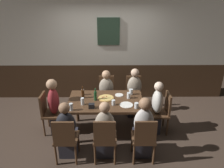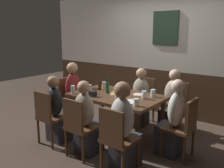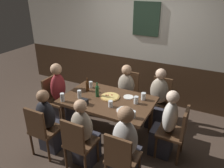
{
  "view_description": "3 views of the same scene",
  "coord_description": "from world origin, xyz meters",
  "px_view_note": "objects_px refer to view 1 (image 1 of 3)",
  "views": [
    {
      "loc": [
        0.1,
        -3.92,
        2.8
      ],
      "look_at": [
        0.13,
        0.03,
        1.09
      ],
      "focal_mm": 34.93,
      "sensor_mm": 36.0,
      "label": 1
    },
    {
      "loc": [
        2.37,
        -3.16,
        1.8
      ],
      "look_at": [
        -0.19,
        0.12,
        0.88
      ],
      "focal_mm": 39.33,
      "sensor_mm": 36.0,
      "label": 2
    },
    {
      "loc": [
        1.55,
        -2.87,
        2.54
      ],
      "look_at": [
        0.1,
        -0.04,
        1.06
      ],
      "focal_mm": 35.46,
      "sensor_mm": 36.0,
      "label": 3
    }
  ],
  "objects_px": {
    "person_right_near": "(143,131)",
    "plate_white_small": "(119,95)",
    "plate_white_large": "(126,105)",
    "person_right_far": "(134,96)",
    "chair_right_far": "(134,92)",
    "pizza": "(106,98)",
    "dining_table": "(106,104)",
    "chair_mid_far": "(106,92)",
    "person_left_near": "(67,134)",
    "chair_right_near": "(144,137)",
    "tumbler_water": "(129,96)",
    "person_head_west": "(57,110)",
    "beer_bottle_green": "(95,96)",
    "highball_clear": "(113,103)",
    "tumbler_short": "(136,106)",
    "chair_mid_near": "(105,138)",
    "pint_glass_pale": "(71,107)",
    "beer_glass_half": "(131,92)",
    "pint_glass_stout": "(83,93)",
    "chair_head_east": "(162,110)",
    "chair_head_west": "(49,111)",
    "person_head_east": "(154,111)",
    "condiment_caddy": "(92,106)",
    "beer_glass_tall": "(83,102)",
    "beer_bottle_brown": "(83,94)",
    "chair_left_near": "(66,138)",
    "person_mid_near": "(105,133)"
  },
  "relations": [
    {
      "from": "person_right_near",
      "to": "plate_white_small",
      "type": "relative_size",
      "value": 6.89
    },
    {
      "from": "plate_white_large",
      "to": "person_right_far",
      "type": "bearing_deg",
      "value": 74.46
    },
    {
      "from": "chair_right_far",
      "to": "pizza",
      "type": "bearing_deg",
      "value": -129.05
    },
    {
      "from": "dining_table",
      "to": "chair_mid_far",
      "type": "relative_size",
      "value": 1.72
    },
    {
      "from": "chair_mid_far",
      "to": "person_left_near",
      "type": "relative_size",
      "value": 0.8
    },
    {
      "from": "chair_right_near",
      "to": "tumbler_water",
      "type": "distance_m",
      "value": 1.04
    },
    {
      "from": "person_head_west",
      "to": "beer_bottle_green",
      "type": "xyz_separation_m",
      "value": [
        0.81,
        0.01,
        0.33
      ]
    },
    {
      "from": "highball_clear",
      "to": "plate_white_small",
      "type": "distance_m",
      "value": 0.44
    },
    {
      "from": "highball_clear",
      "to": "person_right_far",
      "type": "bearing_deg",
      "value": 61.01
    },
    {
      "from": "dining_table",
      "to": "tumbler_short",
      "type": "relative_size",
      "value": 14.0
    },
    {
      "from": "chair_mid_near",
      "to": "person_right_near",
      "type": "distance_m",
      "value": 0.69
    },
    {
      "from": "person_head_west",
      "to": "pizza",
      "type": "height_order",
      "value": "person_head_west"
    },
    {
      "from": "highball_clear",
      "to": "pint_glass_pale",
      "type": "xyz_separation_m",
      "value": [
        -0.78,
        -0.2,
        0.01
      ]
    },
    {
      "from": "dining_table",
      "to": "beer_glass_half",
      "type": "height_order",
      "value": "beer_glass_half"
    },
    {
      "from": "pint_glass_pale",
      "to": "pint_glass_stout",
      "type": "bearing_deg",
      "value": 77.76
    },
    {
      "from": "person_left_near",
      "to": "person_head_west",
      "type": "bearing_deg",
      "value": 115.48
    },
    {
      "from": "person_left_near",
      "to": "person_head_west",
      "type": "distance_m",
      "value": 0.81
    },
    {
      "from": "chair_head_east",
      "to": "tumbler_water",
      "type": "bearing_deg",
      "value": 172.92
    },
    {
      "from": "chair_head_west",
      "to": "beer_glass_half",
      "type": "height_order",
      "value": "chair_head_west"
    },
    {
      "from": "chair_head_east",
      "to": "person_head_east",
      "type": "bearing_deg",
      "value": 180.0
    },
    {
      "from": "chair_head_west",
      "to": "condiment_caddy",
      "type": "xyz_separation_m",
      "value": [
        0.91,
        -0.31,
        0.29
      ]
    },
    {
      "from": "person_left_near",
      "to": "beer_glass_tall",
      "type": "relative_size",
      "value": 7.74
    },
    {
      "from": "person_left_near",
      "to": "beer_glass_half",
      "type": "bearing_deg",
      "value": 39.4
    },
    {
      "from": "pizza",
      "to": "plate_white_large",
      "type": "distance_m",
      "value": 0.49
    },
    {
      "from": "chair_right_far",
      "to": "person_right_near",
      "type": "height_order",
      "value": "person_right_near"
    },
    {
      "from": "person_right_near",
      "to": "beer_glass_half",
      "type": "height_order",
      "value": "person_right_near"
    },
    {
      "from": "beer_bottle_brown",
      "to": "plate_white_large",
      "type": "relative_size",
      "value": 0.98
    },
    {
      "from": "beer_bottle_green",
      "to": "plate_white_small",
      "type": "bearing_deg",
      "value": 23.69
    },
    {
      "from": "chair_right_near",
      "to": "chair_right_far",
      "type": "bearing_deg",
      "value": 90.0
    },
    {
      "from": "pizza",
      "to": "beer_glass_half",
      "type": "distance_m",
      "value": 0.56
    },
    {
      "from": "person_head_west",
      "to": "tumbler_short",
      "type": "bearing_deg",
      "value": -11.33
    },
    {
      "from": "chair_mid_far",
      "to": "chair_right_near",
      "type": "distance_m",
      "value": 1.9
    },
    {
      "from": "beer_bottle_green",
      "to": "beer_bottle_brown",
      "type": "distance_m",
      "value": 0.29
    },
    {
      "from": "chair_left_near",
      "to": "chair_right_far",
      "type": "bearing_deg",
      "value": 53.22
    },
    {
      "from": "pizza",
      "to": "beer_bottle_brown",
      "type": "bearing_deg",
      "value": 175.63
    },
    {
      "from": "chair_left_near",
      "to": "person_left_near",
      "type": "height_order",
      "value": "person_left_near"
    },
    {
      "from": "person_right_far",
      "to": "tumbler_water",
      "type": "relative_size",
      "value": 9.11
    },
    {
      "from": "chair_right_near",
      "to": "person_head_east",
      "type": "xyz_separation_m",
      "value": [
        0.34,
        0.89,
        -0.02
      ]
    },
    {
      "from": "person_mid_near",
      "to": "pint_glass_pale",
      "type": "height_order",
      "value": "person_mid_near"
    },
    {
      "from": "chair_head_west",
      "to": "chair_mid_far",
      "type": "bearing_deg",
      "value": 37.23
    },
    {
      "from": "chair_right_far",
      "to": "plate_white_small",
      "type": "bearing_deg",
      "value": -119.82
    },
    {
      "from": "tumbler_water",
      "to": "condiment_caddy",
      "type": "bearing_deg",
      "value": -151.44
    },
    {
      "from": "chair_right_far",
      "to": "beer_glass_tall",
      "type": "relative_size",
      "value": 6.19
    },
    {
      "from": "person_right_near",
      "to": "beer_bottle_brown",
      "type": "relative_size",
      "value": 4.71
    },
    {
      "from": "chair_left_near",
      "to": "dining_table",
      "type": "bearing_deg",
      "value": 53.22
    },
    {
      "from": "tumbler_water",
      "to": "plate_white_large",
      "type": "relative_size",
      "value": 0.49
    },
    {
      "from": "chair_head_east",
      "to": "pint_glass_stout",
      "type": "xyz_separation_m",
      "value": [
        -1.66,
        0.26,
        0.3
      ]
    },
    {
      "from": "person_head_east",
      "to": "chair_right_far",
      "type": "bearing_deg",
      "value": 111.09
    },
    {
      "from": "beer_bottle_green",
      "to": "tumbler_short",
      "type": "bearing_deg",
      "value": -22.59
    },
    {
      "from": "dining_table",
      "to": "chair_mid_near",
      "type": "height_order",
      "value": "chair_mid_near"
    }
  ]
}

